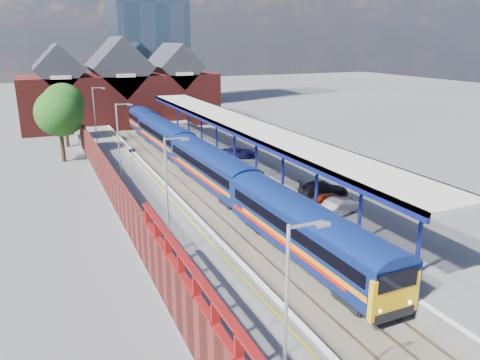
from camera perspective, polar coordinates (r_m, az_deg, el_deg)
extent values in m
plane|color=#5B5B5E|center=(52.45, -8.71, 1.92)|extent=(240.00, 240.00, 0.00)
cube|color=#473D33|center=(43.22, -5.19, -1.11)|extent=(6.00, 76.00, 0.06)
cube|color=slate|center=(42.58, -8.02, -1.36)|extent=(0.07, 76.00, 0.14)
cube|color=slate|center=(42.97, -6.18, -1.13)|extent=(0.07, 76.00, 0.14)
cube|color=slate|center=(43.44, -4.22, -0.88)|extent=(0.07, 76.00, 0.14)
cube|color=slate|center=(43.91, -2.45, -0.65)|extent=(0.07, 76.00, 0.14)
cube|color=#565659|center=(41.76, -12.37, -1.41)|extent=(5.00, 76.00, 1.00)
cube|color=#565659|center=(45.25, 2.00, 0.39)|extent=(6.00, 76.00, 1.00)
cube|color=silver|center=(42.09, -9.28, -0.34)|extent=(0.30, 76.00, 0.05)
cube|color=silver|center=(43.98, -1.34, 0.62)|extent=(0.30, 76.00, 0.05)
cube|color=yellow|center=(41.96, -10.07, -0.46)|extent=(0.14, 76.00, 0.01)
cube|color=navy|center=(29.25, 7.98, -6.19)|extent=(3.10, 16.05, 2.50)
cube|color=navy|center=(28.79, 8.08, -3.90)|extent=(3.10, 16.05, 0.60)
cube|color=navy|center=(43.44, -3.51, 1.59)|extent=(3.10, 16.05, 2.50)
cube|color=navy|center=(43.14, -3.54, 3.19)|extent=(3.10, 16.05, 0.60)
cube|color=navy|center=(58.91, -9.17, 5.42)|extent=(3.10, 16.05, 2.50)
cube|color=navy|center=(58.68, -9.23, 6.62)|extent=(3.10, 16.05, 0.60)
cube|color=navy|center=(74.86, -12.49, 7.62)|extent=(3.10, 16.05, 2.50)
cube|color=navy|center=(74.69, -12.55, 8.56)|extent=(3.10, 16.05, 0.60)
cube|color=black|center=(50.61, -8.32, 4.14)|extent=(0.04, 60.54, 0.70)
cube|color=orange|center=(50.78, -8.29, 3.25)|extent=(0.03, 55.27, 0.30)
cube|color=red|center=(50.84, -8.29, 2.98)|extent=(0.03, 55.27, 0.30)
cube|color=#F2B20C|center=(23.70, 18.26, -13.24)|extent=(2.83, 0.35, 2.10)
cube|color=black|center=(23.24, 18.62, -11.51)|extent=(2.30, 0.20, 0.90)
cube|color=black|center=(25.89, 14.50, -13.76)|extent=(2.00, 2.40, 0.60)
cube|color=black|center=(80.55, -13.23, 7.03)|extent=(2.00, 2.40, 0.60)
cylinder|color=navy|center=(26.75, 21.03, -6.65)|extent=(0.24, 0.24, 4.20)
cylinder|color=navy|center=(30.19, 14.45, -3.39)|extent=(0.24, 0.24, 4.20)
cylinder|color=navy|center=(34.02, 9.31, -0.79)|extent=(0.24, 0.24, 4.20)
cylinder|color=navy|center=(38.12, 5.25, 1.26)|extent=(0.24, 0.24, 4.20)
cylinder|color=navy|center=(42.42, 1.99, 2.91)|extent=(0.24, 0.24, 4.20)
cylinder|color=navy|center=(46.85, -0.66, 4.24)|extent=(0.24, 0.24, 4.20)
cylinder|color=navy|center=(51.39, -2.87, 5.34)|extent=(0.24, 0.24, 4.20)
cylinder|color=navy|center=(56.01, -4.71, 6.25)|extent=(0.24, 0.24, 4.20)
cylinder|color=navy|center=(60.68, -6.28, 7.01)|extent=(0.24, 0.24, 4.20)
cylinder|color=navy|center=(65.41, -7.63, 7.66)|extent=(0.24, 0.24, 4.20)
cube|color=beige|center=(45.71, 0.40, 6.81)|extent=(4.50, 52.00, 0.25)
cube|color=navy|center=(44.91, -2.12, 6.42)|extent=(0.20, 52.00, 0.55)
cube|color=navy|center=(46.65, 2.83, 6.80)|extent=(0.20, 52.00, 0.55)
cylinder|color=#A5A8AA|center=(15.49, 5.57, -17.52)|extent=(0.12, 0.12, 7.00)
cube|color=#A5A8AA|center=(14.16, 8.09, -5.41)|extent=(1.20, 0.08, 0.08)
cube|color=#A5A8AA|center=(14.50, 10.10, -5.39)|extent=(0.45, 0.18, 0.12)
cylinder|color=#A5A8AA|center=(27.32, -8.87, -2.07)|extent=(0.12, 0.12, 7.00)
cube|color=#A5A8AA|center=(26.59, -7.95, 5.05)|extent=(1.20, 0.08, 0.08)
cube|color=#A5A8AA|center=(26.77, -6.70, 4.96)|extent=(0.45, 0.18, 0.12)
cylinder|color=#A5A8AA|center=(42.48, -14.58, 4.34)|extent=(0.12, 0.12, 7.00)
cube|color=#A5A8AA|center=(42.02, -14.10, 8.96)|extent=(1.20, 0.08, 0.08)
cube|color=#A5A8AA|center=(42.14, -13.28, 8.90)|extent=(0.45, 0.18, 0.12)
cylinder|color=#A5A8AA|center=(58.10, -17.28, 7.33)|extent=(0.12, 0.12, 7.00)
cube|color=#A5A8AA|center=(57.76, -16.97, 10.72)|extent=(1.20, 0.08, 0.08)
cube|color=#A5A8AA|center=(57.85, -16.36, 10.68)|extent=(0.45, 0.18, 0.12)
cylinder|color=#A5A8AA|center=(45.16, -12.93, 2.23)|extent=(0.08, 0.08, 2.50)
cube|color=#0C194C|center=(44.91, -13.02, 3.53)|extent=(0.55, 0.06, 0.35)
cube|color=maroon|center=(35.13, -14.68, -1.77)|extent=(0.35, 50.00, 2.80)
cube|color=maroon|center=(18.78, -6.35, -9.96)|extent=(0.30, 15.00, 0.12)
cube|color=maroon|center=(19.22, -6.26, -12.49)|extent=(0.30, 15.00, 0.12)
cube|color=maroon|center=(15.01, -0.12, -19.61)|extent=(0.30, 0.12, 1.00)
cube|color=maroon|center=(16.54, -3.01, -15.83)|extent=(0.30, 0.12, 1.00)
cube|color=maroon|center=(18.17, -5.32, -12.68)|extent=(0.30, 0.12, 1.00)
cube|color=maroon|center=(19.86, -7.20, -10.04)|extent=(0.30, 0.12, 1.00)
cube|color=maroon|center=(21.60, -8.75, -7.82)|extent=(0.30, 0.12, 1.00)
cube|color=maroon|center=(23.39, -10.06, -5.92)|extent=(0.30, 0.12, 1.00)
cube|color=maroon|center=(25.21, -11.17, -4.30)|extent=(0.30, 0.12, 1.00)
cube|color=maroon|center=(78.70, -14.34, 9.46)|extent=(30.00, 12.00, 8.00)
cube|color=#232328|center=(77.29, -21.36, 12.62)|extent=(7.13, 12.00, 7.13)
cube|color=#232328|center=(78.27, -14.62, 13.24)|extent=(9.16, 12.00, 9.16)
cube|color=#232328|center=(80.25, -8.11, 13.67)|extent=(7.13, 12.00, 7.13)
cube|color=beige|center=(71.32, -20.99, 11.60)|extent=(2.80, 0.15, 0.50)
cube|color=beige|center=(72.38, -13.73, 12.27)|extent=(2.80, 0.15, 0.50)
cube|color=beige|center=(74.52, -6.76, 12.73)|extent=(2.80, 0.15, 0.50)
cube|color=slate|center=(101.94, -11.43, 20.20)|extent=(14.00, 14.00, 40.00)
cylinder|color=#382314|center=(56.26, -20.84, 4.11)|extent=(0.44, 0.44, 4.00)
sphere|color=#164913|center=(55.67, -21.22, 7.62)|extent=(5.20, 5.20, 5.20)
sphere|color=#164913|center=(55.32, -20.28, 6.93)|extent=(3.20, 3.20, 3.20)
cylinder|color=#382314|center=(64.16, -20.42, 5.59)|extent=(0.44, 0.44, 4.00)
sphere|color=#164913|center=(63.64, -20.74, 8.68)|extent=(5.20, 5.20, 5.20)
sphere|color=#164913|center=(63.29, -19.92, 8.08)|extent=(3.20, 3.20, 3.20)
imported|color=maroon|center=(35.87, 11.26, -2.48)|extent=(3.63, 1.55, 1.22)
imported|color=#BABABF|center=(34.88, 12.14, -3.09)|extent=(3.93, 2.49, 1.22)
imported|color=black|center=(38.67, 10.10, -1.04)|extent=(4.37, 2.96, 1.18)
imported|color=navy|center=(50.39, -0.32, 3.35)|extent=(4.43, 2.77, 1.14)
cube|color=#AAADAF|center=(25.76, 17.22, -13.65)|extent=(0.87, 1.02, 1.00)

